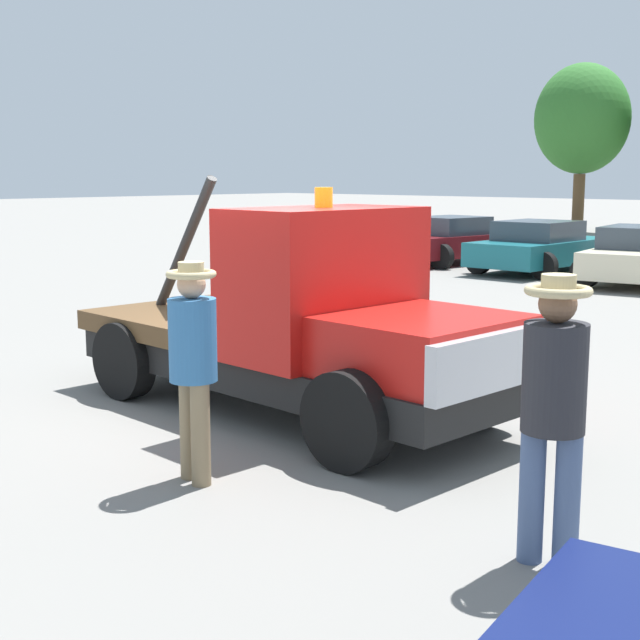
{
  "coord_description": "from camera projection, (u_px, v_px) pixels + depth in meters",
  "views": [
    {
      "loc": [
        6.61,
        -6.56,
        2.52
      ],
      "look_at": [
        0.5,
        0.0,
        1.05
      ],
      "focal_mm": 50.0,
      "sensor_mm": 36.0,
      "label": 1
    }
  ],
  "objects": [
    {
      "name": "ground_plane",
      "position": [
        286.0,
        411.0,
        9.59
      ],
      "size": [
        160.0,
        160.0,
        0.0
      ],
      "primitive_type": "plane",
      "color": "gray"
    },
    {
      "name": "tow_truck",
      "position": [
        307.0,
        330.0,
        9.21
      ],
      "size": [
        5.4,
        2.29,
        2.51
      ],
      "rotation": [
        0.0,
        0.0,
        -0.04
      ],
      "color": "black",
      "rests_on": "ground"
    },
    {
      "name": "person_near_truck",
      "position": [
        554.0,
        396.0,
        5.67
      ],
      "size": [
        0.42,
        0.42,
        1.91
      ],
      "rotation": [
        0.0,
        0.0,
        1.99
      ],
      "color": "#475B84",
      "rests_on": "ground"
    },
    {
      "name": "person_at_hood",
      "position": [
        193.0,
        354.0,
        7.23
      ],
      "size": [
        0.41,
        0.41,
        1.83
      ],
      "rotation": [
        0.0,
        0.0,
        1.33
      ],
      "color": "#847051",
      "rests_on": "ground"
    },
    {
      "name": "parked_car_maroon",
      "position": [
        454.0,
        241.0,
        25.38
      ],
      "size": [
        2.76,
        4.65,
        1.34
      ],
      "rotation": [
        0.0,
        0.0,
        1.45
      ],
      "color": "maroon",
      "rests_on": "ground"
    },
    {
      "name": "parked_car_teal",
      "position": [
        541.0,
        247.0,
        23.1
      ],
      "size": [
        2.54,
        4.54,
        1.34
      ],
      "rotation": [
        0.0,
        0.0,
        1.57
      ],
      "color": "#196670",
      "rests_on": "ground"
    },
    {
      "name": "tree_center",
      "position": [
        582.0,
        119.0,
        38.33
      ],
      "size": [
        4.05,
        4.05,
        7.23
      ],
      "color": "brown",
      "rests_on": "ground"
    }
  ]
}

